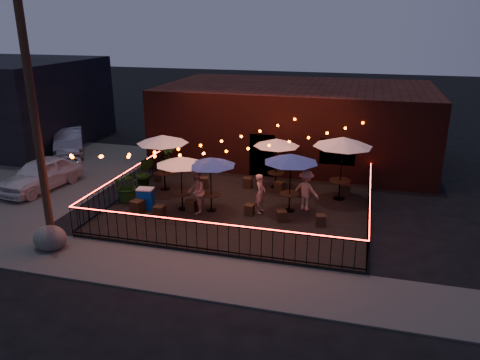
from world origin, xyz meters
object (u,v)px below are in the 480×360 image
(utility_pole, at_px, (36,130))
(cafe_table_0, at_px, (181,162))
(cooler, at_px, (146,198))
(cafe_table_5, at_px, (343,143))
(cafe_table_1, at_px, (163,140))
(boulder, at_px, (50,238))
(cafe_table_3, at_px, (277,143))
(cafe_table_2, at_px, (210,162))
(cafe_table_4, at_px, (291,159))

(utility_pole, relative_size, cafe_table_0, 3.71)
(utility_pole, relative_size, cooler, 9.40)
(cafe_table_5, bearing_deg, cooler, -157.22)
(cooler, bearing_deg, utility_pole, -125.49)
(cafe_table_5, xyz_separation_m, cooler, (-7.34, -3.08, -2.00))
(cafe_table_1, bearing_deg, boulder, -103.76)
(cafe_table_3, bearing_deg, cafe_table_2, -119.99)
(cooler, bearing_deg, cafe_table_0, 6.43)
(cafe_table_5, distance_m, boulder, 11.52)
(cafe_table_1, distance_m, cafe_table_4, 5.82)
(cafe_table_4, bearing_deg, cafe_table_0, -167.42)
(utility_pole, relative_size, boulder, 7.95)
(cafe_table_2, xyz_separation_m, cafe_table_4, (2.96, 0.77, 0.14))
(utility_pole, height_order, cafe_table_2, utility_pole)
(cafe_table_1, height_order, cooler, cafe_table_1)
(cooler, height_order, boulder, cooler)
(cafe_table_5, bearing_deg, cafe_table_4, -134.67)
(boulder, bearing_deg, cafe_table_0, 53.00)
(cafe_table_0, relative_size, cafe_table_3, 0.86)
(cooler, distance_m, boulder, 4.12)
(cafe_table_3, bearing_deg, utility_pole, -131.31)
(cafe_table_2, xyz_separation_m, cafe_table_3, (1.92, 3.32, 0.05))
(cooler, bearing_deg, cafe_table_1, 87.95)
(boulder, bearing_deg, cooler, 66.02)
(cafe_table_2, xyz_separation_m, boulder, (-4.24, -4.24, -1.75))
(utility_pole, bearing_deg, cafe_table_4, 32.31)
(utility_pole, relative_size, cafe_table_2, 3.44)
(cafe_table_0, distance_m, cafe_table_1, 2.53)
(cafe_table_0, distance_m, cafe_table_4, 4.22)
(cafe_table_2, relative_size, cafe_table_3, 0.93)
(cafe_table_1, relative_size, cafe_table_3, 1.18)
(cafe_table_2, height_order, cafe_table_4, cafe_table_4)
(cafe_table_0, bearing_deg, utility_pole, -131.08)
(utility_pole, xyz_separation_m, cooler, (1.86, 3.42, -3.42))
(boulder, bearing_deg, cafe_table_5, 37.20)
(utility_pole, height_order, cafe_table_3, utility_pole)
(cafe_table_1, height_order, cafe_table_2, cafe_table_1)
(utility_pole, height_order, cooler, utility_pole)
(utility_pole, xyz_separation_m, cafe_table_3, (6.35, 7.23, -1.80))
(utility_pole, distance_m, cafe_table_3, 9.79)
(cafe_table_0, xyz_separation_m, cooler, (-1.41, -0.34, -1.54))
(cafe_table_5, xyz_separation_m, boulder, (-9.01, -6.84, -2.19))
(cafe_table_0, relative_size, cafe_table_2, 0.93)
(cafe_table_5, height_order, cooler, cafe_table_5)
(cafe_table_2, height_order, boulder, cafe_table_2)
(cooler, relative_size, boulder, 0.85)
(cafe_table_3, xyz_separation_m, cooler, (-4.49, -3.80, -1.61))
(cafe_table_2, bearing_deg, cooler, -169.36)
(cafe_table_2, relative_size, cafe_table_4, 0.95)
(utility_pole, distance_m, cafe_table_4, 8.92)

